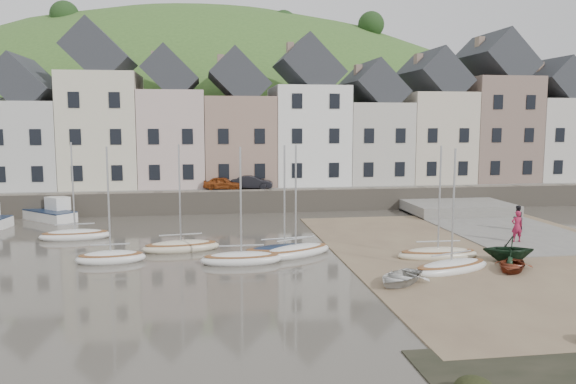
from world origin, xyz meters
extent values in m
plane|color=#423C34|center=(0.00, 0.00, 0.00)|extent=(160.00, 160.00, 0.00)
cube|color=#365B24|center=(0.00, 32.00, 0.75)|extent=(90.00, 30.00, 1.50)
cube|color=slate|center=(0.00, 20.50, 1.55)|extent=(70.00, 7.00, 0.10)
cube|color=slate|center=(0.00, 17.00, 0.90)|extent=(70.00, 1.20, 1.80)
cube|color=brown|center=(11.00, 0.00, 0.03)|extent=(18.00, 26.00, 0.06)
cube|color=slate|center=(15.00, 8.00, 0.06)|extent=(8.00, 18.00, 0.12)
ellipsoid|color=#365B24|center=(-5.00, 60.00, -18.00)|extent=(134.40, 84.00, 84.00)
cylinder|color=#382619|center=(-22.00, 48.00, 18.00)|extent=(0.50, 0.50, 3.00)
sphere|color=#213D19|center=(-22.00, 48.00, 20.50)|extent=(3.60, 3.60, 3.60)
cylinder|color=#382619|center=(-8.00, 52.00, 18.00)|extent=(0.50, 0.50, 3.00)
sphere|color=#213D19|center=(-8.00, 52.00, 20.50)|extent=(3.60, 3.60, 3.60)
cylinder|color=#382619|center=(6.00, 50.00, 18.00)|extent=(0.50, 0.50, 3.00)
sphere|color=#213D19|center=(6.00, 50.00, 20.50)|extent=(3.60, 3.60, 3.60)
cylinder|color=#382619|center=(18.00, 49.00, 18.00)|extent=(0.50, 0.50, 3.00)
sphere|color=#213D19|center=(18.00, 49.00, 20.50)|extent=(3.60, 3.60, 3.60)
cube|color=beige|center=(-20.05, 24.00, 5.25)|extent=(5.80, 8.00, 7.50)
cube|color=gray|center=(-21.50, 24.00, 11.92)|extent=(0.60, 0.90, 1.40)
cube|color=beige|center=(-13.90, 24.00, 6.50)|extent=(6.40, 8.00, 10.00)
cube|color=gray|center=(-15.50, 24.00, 14.73)|extent=(0.60, 0.90, 1.40)
cube|color=#C2A9A1|center=(-7.85, 24.00, 5.75)|extent=(5.60, 8.00, 8.50)
cube|color=gray|center=(-9.25, 24.00, 12.82)|extent=(0.60, 0.90, 1.40)
cube|color=gray|center=(-1.90, 24.00, 5.50)|extent=(6.20, 8.00, 8.00)
cube|color=gray|center=(-3.45, 24.00, 12.62)|extent=(0.60, 0.90, 1.40)
cube|color=white|center=(4.55, 24.00, 6.00)|extent=(6.60, 8.00, 9.00)
cube|color=gray|center=(2.90, 24.00, 13.83)|extent=(0.60, 0.90, 1.40)
cube|color=#BAB5AA|center=(10.80, 24.00, 5.25)|extent=(5.80, 8.00, 7.50)
cube|color=gray|center=(9.35, 24.00, 11.92)|extent=(0.60, 0.90, 1.40)
cube|color=beige|center=(16.75, 24.00, 5.75)|extent=(6.00, 8.00, 8.50)
cube|color=gray|center=(15.25, 24.00, 13.02)|extent=(0.60, 0.90, 1.40)
cube|color=#7B6458|center=(23.00, 24.00, 6.50)|extent=(6.40, 8.00, 10.00)
cube|color=gray|center=(21.40, 24.00, 14.73)|extent=(0.60, 0.90, 1.40)
cube|color=beige|center=(29.15, 24.00, 5.50)|extent=(5.80, 8.00, 8.00)
cube|color=gray|center=(27.70, 24.00, 12.42)|extent=(0.60, 0.90, 1.40)
ellipsoid|color=silver|center=(-13.29, 8.08, 0.20)|extent=(4.47, 1.92, 0.84)
ellipsoid|color=brown|center=(-13.29, 8.08, 0.42)|extent=(4.11, 1.75, 0.20)
cylinder|color=#B2B5B7|center=(-13.29, 8.08, 3.30)|extent=(0.10, 0.10, 5.60)
cylinder|color=#B2B5B7|center=(-13.29, 8.08, 0.95)|extent=(2.39, 0.32, 0.08)
ellipsoid|color=silver|center=(-10.13, 1.60, 0.20)|extent=(3.74, 1.85, 0.84)
ellipsoid|color=brown|center=(-10.13, 1.60, 0.42)|extent=(3.44, 1.68, 0.20)
cylinder|color=#B2B5B7|center=(-10.13, 1.60, 3.30)|extent=(0.10, 0.10, 5.60)
cylinder|color=#B2B5B7|center=(-10.13, 1.60, 0.95)|extent=(1.99, 0.27, 0.08)
ellipsoid|color=beige|center=(-6.56, 3.73, 0.20)|extent=(4.59, 2.11, 0.84)
ellipsoid|color=brown|center=(-6.56, 3.73, 0.42)|extent=(4.22, 1.92, 0.20)
cylinder|color=#B2B5B7|center=(-6.56, 3.73, 3.30)|extent=(0.10, 0.10, 5.60)
cylinder|color=#B2B5B7|center=(-6.56, 3.73, 0.95)|extent=(2.42, 0.42, 0.08)
ellipsoid|color=silver|center=(-0.24, 1.56, 0.20)|extent=(4.78, 3.40, 0.84)
ellipsoid|color=brown|center=(-0.24, 1.56, 0.42)|extent=(4.39, 3.11, 0.20)
cylinder|color=#B2B5B7|center=(-0.24, 1.56, 3.30)|extent=(0.10, 0.10, 5.60)
cylinder|color=#B2B5B7|center=(-0.24, 1.56, 0.95)|extent=(2.30, 1.20, 0.08)
ellipsoid|color=silver|center=(-3.33, 0.32, 0.20)|extent=(4.30, 1.50, 0.84)
ellipsoid|color=brown|center=(-3.33, 0.32, 0.42)|extent=(3.95, 1.36, 0.20)
cylinder|color=#B2B5B7|center=(-3.33, 0.32, 3.30)|extent=(0.10, 0.10, 5.60)
cylinder|color=#B2B5B7|center=(-3.33, 0.32, 0.95)|extent=(2.36, 0.08, 0.08)
ellipsoid|color=#12213B|center=(-0.82, 1.81, 0.20)|extent=(5.07, 2.30, 0.84)
ellipsoid|color=brown|center=(-0.82, 1.81, 0.42)|extent=(4.66, 2.09, 0.20)
cylinder|color=#B2B5B7|center=(-0.82, 1.81, 3.30)|extent=(0.10, 0.10, 5.60)
cylinder|color=#B2B5B7|center=(-0.82, 1.81, 0.95)|extent=(2.66, 0.53, 0.08)
ellipsoid|color=silver|center=(6.79, -3.00, 0.20)|extent=(4.89, 3.01, 0.84)
ellipsoid|color=brown|center=(6.79, -3.00, 0.42)|extent=(4.49, 2.75, 0.20)
cylinder|color=#B2B5B7|center=(6.79, -3.00, 3.30)|extent=(0.10, 0.10, 5.60)
cylinder|color=#B2B5B7|center=(6.79, -3.00, 0.95)|extent=(2.43, 0.95, 0.08)
ellipsoid|color=beige|center=(7.28, -0.22, 0.20)|extent=(4.52, 1.63, 0.84)
ellipsoid|color=brown|center=(7.28, -0.22, 0.42)|extent=(4.16, 1.48, 0.20)
cylinder|color=#B2B5B7|center=(7.28, -0.22, 3.30)|extent=(0.10, 0.10, 5.60)
cylinder|color=#B2B5B7|center=(7.28, -0.22, 0.95)|extent=(2.46, 0.15, 0.08)
cube|color=silver|center=(-16.65, 15.43, 0.35)|extent=(4.46, 4.40, 0.70)
cube|color=#12213B|center=(-16.65, 15.43, 0.72)|extent=(4.43, 4.38, 0.08)
cube|color=silver|center=(-16.16, 15.91, 1.20)|extent=(1.98, 1.97, 1.00)
imported|color=beige|center=(3.50, -4.76, 0.36)|extent=(3.59, 3.54, 0.61)
imported|color=black|center=(10.54, -1.66, 0.75)|extent=(3.01, 2.73, 1.38)
imported|color=maroon|center=(9.76, -3.39, 0.33)|extent=(3.00, 3.15, 0.53)
imported|color=maroon|center=(13.53, 2.65, 1.07)|extent=(0.72, 0.49, 1.90)
imported|color=black|center=(15.61, 6.13, 0.95)|extent=(0.99, 0.90, 1.66)
imported|color=#903D14|center=(-3.59, 19.50, 2.15)|extent=(3.43, 2.13, 1.09)
imported|color=black|center=(-1.09, 19.50, 2.18)|extent=(3.67, 1.85, 1.16)
camera|label=1|loc=(-5.25, -28.92, 7.43)|focal=35.61mm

